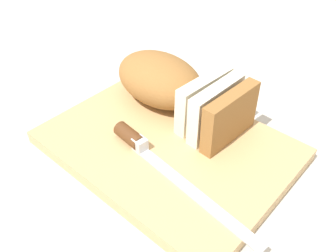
% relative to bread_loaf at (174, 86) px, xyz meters
% --- Properties ---
extents(ground_plane, '(3.00, 3.00, 0.00)m').
position_rel_bread_loaf_xyz_m(ground_plane, '(0.06, -0.07, -0.06)').
color(ground_plane, beige).
extents(cutting_board, '(0.39, 0.29, 0.02)m').
position_rel_bread_loaf_xyz_m(cutting_board, '(0.06, -0.07, -0.05)').
color(cutting_board, tan).
rests_on(cutting_board, ground_plane).
extents(bread_loaf, '(0.25, 0.12, 0.08)m').
position_rel_bread_loaf_xyz_m(bread_loaf, '(0.00, 0.00, 0.00)').
color(bread_loaf, '#996633').
rests_on(bread_loaf, cutting_board).
extents(bread_knife, '(0.29, 0.04, 0.02)m').
position_rel_bread_loaf_xyz_m(bread_knife, '(0.05, -0.12, -0.03)').
color(bread_knife, silver).
rests_on(bread_knife, cutting_board).
extents(crumb_near_knife, '(0.00, 0.00, 0.00)m').
position_rel_bread_loaf_xyz_m(crumb_near_knife, '(0.03, -0.01, -0.04)').
color(crumb_near_knife, tan).
rests_on(crumb_near_knife, cutting_board).
extents(crumb_near_loaf, '(0.01, 0.01, 0.01)m').
position_rel_bread_loaf_xyz_m(crumb_near_loaf, '(0.01, -0.11, -0.04)').
color(crumb_near_loaf, tan).
rests_on(crumb_near_loaf, cutting_board).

